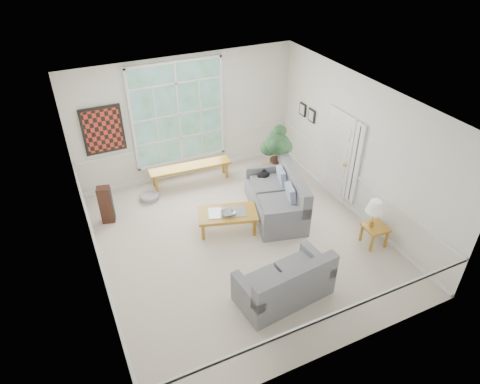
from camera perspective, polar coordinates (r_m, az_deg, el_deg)
name	(u,v)px	position (r m, az deg, el deg)	size (l,w,h in m)	color
floor	(240,240)	(8.86, -0.04, -6.47)	(5.50, 6.00, 0.01)	beige
ceiling	(240,103)	(7.27, -0.04, 11.81)	(5.50, 6.00, 0.02)	white
wall_back	(186,118)	(10.44, -7.16, 9.77)	(5.50, 0.02, 3.00)	silver
wall_front	(335,287)	(5.99, 12.54, -12.32)	(5.50, 0.02, 3.00)	silver
wall_left	(88,217)	(7.43, -19.64, -3.16)	(0.02, 6.00, 3.00)	silver
wall_right	(359,149)	(9.31, 15.55, 5.57)	(0.02, 6.00, 3.00)	silver
window_back	(178,114)	(10.29, -8.21, 10.23)	(2.30, 0.08, 2.40)	white
entry_door	(337,155)	(9.90, 12.84, 4.79)	(0.08, 0.90, 2.10)	white
door_sidelight	(356,164)	(9.43, 15.15, 3.58)	(0.08, 0.26, 1.90)	white
wall_art	(103,130)	(9.99, -17.79, 7.84)	(0.90, 0.06, 1.10)	maroon
wall_frame_near	(311,116)	(10.50, 9.48, 10.01)	(0.04, 0.26, 0.32)	black
wall_frame_far	(302,110)	(10.80, 8.31, 10.83)	(0.04, 0.26, 0.32)	black
loveseat_right	(276,194)	(9.33, 4.77, -0.23)	(0.99, 1.90, 1.03)	slate
loveseat_front	(284,277)	(7.50, 5.88, -11.27)	(1.63, 0.84, 0.88)	slate
coffee_table	(227,221)	(8.99, -1.68, -3.90)	(1.22, 0.66, 0.45)	#AB7522
pewter_bowl	(228,212)	(8.78, -1.63, -2.74)	(0.35, 0.35, 0.09)	#9F9FA4
window_bench	(191,174)	(10.58, -6.57, 2.41)	(2.00, 0.39, 0.47)	#AB7522
end_table	(272,177)	(10.37, 4.33, 1.97)	(0.52, 0.52, 0.52)	#AB7522
houseplant	(277,149)	(9.95, 4.96, 5.78)	(0.63, 0.63, 1.08)	#254927
side_table	(374,235)	(9.04, 17.42, -5.51)	(0.44, 0.44, 0.45)	#AB7522
table_lamp	(374,213)	(8.74, 17.40, -2.75)	(0.34, 0.34, 0.59)	white
pet_bed	(149,197)	(10.21, -12.01, -0.61)	(0.45, 0.45, 0.13)	gray
floor_speaker	(106,205)	(9.54, -17.43, -1.62)	(0.27, 0.21, 0.87)	#361C14
cat	(263,175)	(9.80, 3.15, 2.29)	(0.31, 0.22, 0.14)	black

